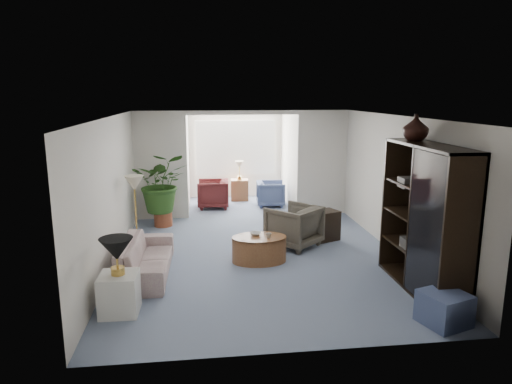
{
  "coord_description": "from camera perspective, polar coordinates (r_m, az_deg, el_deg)",
  "views": [
    {
      "loc": [
        -1.04,
        -7.66,
        2.88
      ],
      "look_at": [
        0.0,
        0.6,
        1.1
      ],
      "focal_mm": 32.42,
      "sensor_mm": 36.0,
      "label": 1
    }
  ],
  "objects": [
    {
      "name": "sunroom_floor",
      "position": [
        12.15,
        -2.06,
        -1.65
      ],
      "size": [
        2.6,
        2.6,
        0.0
      ],
      "primitive_type": "plane",
      "color": "gray",
      "rests_on": "ground"
    },
    {
      "name": "floor",
      "position": [
        8.24,
        0.53,
        -8.37
      ],
      "size": [
        6.0,
        6.0,
        0.0
      ],
      "primitive_type": "plane",
      "color": "gray",
      "rests_on": "ground"
    },
    {
      "name": "window_pane",
      "position": [
        12.96,
        -2.54,
        5.5
      ],
      "size": [
        2.2,
        0.02,
        1.5
      ],
      "primitive_type": "cube",
      "color": "white"
    },
    {
      "name": "end_table",
      "position": [
        6.54,
        -16.51,
        -11.94
      ],
      "size": [
        0.51,
        0.51,
        0.55
      ],
      "primitive_type": "cube",
      "rotation": [
        0.0,
        0.0,
        -0.02
      ],
      "color": "white",
      "rests_on": "ground"
    },
    {
      "name": "sunroom_chair_maroon",
      "position": [
        11.89,
        -5.32,
        -0.22
      ],
      "size": [
        0.84,
        0.82,
        0.72
      ],
      "primitive_type": "imported",
      "rotation": [
        0.0,
        0.0,
        -1.64
      ],
      "color": "#5A1F1F",
      "rests_on": "ground"
    },
    {
      "name": "sunroom_table",
      "position": [
        12.68,
        -2.04,
        0.27
      ],
      "size": [
        0.49,
        0.4,
        0.58
      ],
      "primitive_type": "cube",
      "rotation": [
        0.0,
        0.0,
        -0.07
      ],
      "color": "#8D5E33",
      "rests_on": "ground"
    },
    {
      "name": "sofa",
      "position": [
        7.75,
        -13.47,
        -7.85
      ],
      "size": [
        0.8,
        1.95,
        0.56
      ],
      "primitive_type": "imported",
      "rotation": [
        0.0,
        0.0,
        1.55
      ],
      "color": "beige",
      "rests_on": "ground"
    },
    {
      "name": "entertainment_cabinet",
      "position": [
        7.2,
        20.14,
        -3.1
      ],
      "size": [
        0.52,
        1.96,
        2.17
      ],
      "primitive_type": "cube",
      "color": "black",
      "rests_on": "ground"
    },
    {
      "name": "floor_lamp",
      "position": [
        8.86,
        -14.8,
        1.07
      ],
      "size": [
        0.36,
        0.36,
        0.28
      ],
      "primitive_type": "cone",
      "color": "beige",
      "rests_on": "ground"
    },
    {
      "name": "house_plant",
      "position": [
        10.27,
        -11.57,
        1.14
      ],
      "size": [
        1.18,
        1.03,
        1.31
      ],
      "primitive_type": "imported",
      "color": "#2B531C",
      "rests_on": "plant_pot"
    },
    {
      "name": "back_pier_right",
      "position": [
        11.17,
        8.17,
        3.56
      ],
      "size": [
        1.2,
        0.12,
        2.5
      ],
      "primitive_type": "cube",
      "color": "white",
      "rests_on": "ground"
    },
    {
      "name": "coffee_table",
      "position": [
        8.1,
        0.39,
        -7.06
      ],
      "size": [
        1.16,
        1.16,
        0.45
      ],
      "primitive_type": "cylinder",
      "rotation": [
        0.0,
        0.0,
        -0.26
      ],
      "color": "#8D5E33",
      "rests_on": "ground"
    },
    {
      "name": "plant_pot",
      "position": [
        10.45,
        -11.38,
        -3.26
      ],
      "size": [
        0.4,
        0.4,
        0.32
      ],
      "primitive_type": "cylinder",
      "color": "brown",
      "rests_on": "ground"
    },
    {
      "name": "table_lamp",
      "position": [
        6.32,
        -16.84,
        -6.77
      ],
      "size": [
        0.44,
        0.44,
        0.3
      ],
      "primitive_type": "cone",
      "color": "black",
      "rests_on": "end_table"
    },
    {
      "name": "sunroom_chair_blue",
      "position": [
        12.03,
        1.84,
        -0.2
      ],
      "size": [
        0.76,
        0.74,
        0.65
      ],
      "primitive_type": "imported",
      "rotation": [
        0.0,
        0.0,
        1.51
      ],
      "color": "#4C5B83",
      "rests_on": "ground"
    },
    {
      "name": "back_header",
      "position": [
        10.72,
        -1.63,
        9.77
      ],
      "size": [
        2.6,
        0.12,
        0.1
      ],
      "primitive_type": "cube",
      "color": "white",
      "rests_on": "back_pier_left"
    },
    {
      "name": "window_blinds",
      "position": [
        12.93,
        -2.53,
        5.49
      ],
      "size": [
        2.2,
        0.02,
        1.5
      ],
      "primitive_type": "cube",
      "color": "white"
    },
    {
      "name": "side_table_dark",
      "position": [
        9.36,
        8.5,
        -4.08
      ],
      "size": [
        0.61,
        0.56,
        0.6
      ],
      "primitive_type": "cube",
      "rotation": [
        0.0,
        0.0,
        0.4
      ],
      "color": "black",
      "rests_on": "ground"
    },
    {
      "name": "ottoman",
      "position": [
        6.49,
        22.21,
        -13.16
      ],
      "size": [
        0.66,
        0.66,
        0.42
      ],
      "primitive_type": "cube",
      "rotation": [
        0.0,
        0.0,
        0.31
      ],
      "color": "#4C5B83",
      "rests_on": "ground"
    },
    {
      "name": "cabinet_urn",
      "position": [
        7.43,
        19.11,
        7.53
      ],
      "size": [
        0.38,
        0.38,
        0.4
      ],
      "primitive_type": "imported",
      "color": "black",
      "rests_on": "entertainment_cabinet"
    },
    {
      "name": "framed_picture",
      "position": [
        8.41,
        17.53,
        3.45
      ],
      "size": [
        0.04,
        0.5,
        0.4
      ],
      "primitive_type": "cube",
      "color": "beige"
    },
    {
      "name": "shelf_clutter",
      "position": [
        7.12,
        20.02,
        -3.23
      ],
      "size": [
        0.3,
        1.21,
        1.06
      ],
      "color": "#353330",
      "rests_on": "entertainment_cabinet"
    },
    {
      "name": "back_pier_left",
      "position": [
        10.81,
        -11.67,
        3.15
      ],
      "size": [
        1.2,
        0.12,
        2.5
      ],
      "primitive_type": "cube",
      "color": "white",
      "rests_on": "ground"
    },
    {
      "name": "coffee_cup",
      "position": [
        7.94,
        1.57,
        -5.41
      ],
      "size": [
        0.12,
        0.12,
        0.09
      ],
      "primitive_type": "imported",
      "rotation": [
        0.0,
        0.0,
        -0.26
      ],
      "color": "#B3AB9D",
      "rests_on": "coffee_table"
    },
    {
      "name": "coffee_bowl",
      "position": [
        8.11,
        -0.05,
        -5.18
      ],
      "size": [
        0.24,
        0.24,
        0.05
      ],
      "primitive_type": "imported",
      "rotation": [
        0.0,
        0.0,
        -0.26
      ],
      "color": "beige",
      "rests_on": "coffee_table"
    },
    {
      "name": "wingback_chair",
      "position": [
        8.89,
        4.68,
        -4.18
      ],
      "size": [
        1.22,
        1.22,
        0.8
      ],
      "primitive_type": "imported",
      "rotation": [
        0.0,
        0.0,
        3.89
      ],
      "color": "#5C5649",
      "rests_on": "ground"
    }
  ]
}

